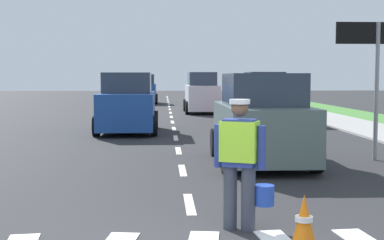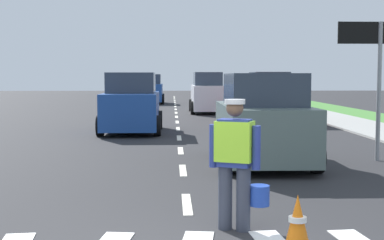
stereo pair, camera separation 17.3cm
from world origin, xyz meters
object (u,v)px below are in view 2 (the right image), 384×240
at_px(road_worker, 236,158).
at_px(car_outgoing_ahead, 263,122).
at_px(lane_direction_sign, 369,57).
at_px(traffic_cone_near, 297,224).
at_px(car_parked_far, 268,99).
at_px(car_outgoing_far, 207,94).
at_px(car_oncoming_third, 150,90).
at_px(car_oncoming_lead, 132,105).

relative_size(road_worker, car_outgoing_ahead, 0.43).
bearing_deg(lane_direction_sign, car_outgoing_ahead, -171.64).
height_order(traffic_cone_near, car_outgoing_ahead, car_outgoing_ahead).
relative_size(lane_direction_sign, car_parked_far, 0.82).
distance_m(car_outgoing_far, car_oncoming_third, 10.69).
height_order(road_worker, car_oncoming_third, car_oncoming_third).
xyz_separation_m(car_parked_far, car_outgoing_far, (-2.21, 6.14, 0.02)).
relative_size(car_oncoming_lead, car_oncoming_third, 1.04).
bearing_deg(traffic_cone_near, road_worker, 123.28).
bearing_deg(car_outgoing_ahead, car_oncoming_lead, 115.92).
bearing_deg(lane_direction_sign, car_parked_far, 92.18).
distance_m(traffic_cone_near, car_oncoming_lead, 13.51).
xyz_separation_m(road_worker, traffic_cone_near, (0.58, -0.89, -0.61)).
xyz_separation_m(road_worker, car_parked_far, (3.31, 16.33, 0.06)).
height_order(lane_direction_sign, car_parked_far, lane_direction_sign).
height_order(traffic_cone_near, car_oncoming_lead, car_oncoming_lead).
relative_size(lane_direction_sign, car_outgoing_far, 0.74).
relative_size(car_parked_far, car_oncoming_third, 1.01).
bearing_deg(car_parked_far, traffic_cone_near, -99.01).
relative_size(car_outgoing_far, car_oncoming_third, 1.12).
xyz_separation_m(car_oncoming_third, car_outgoing_ahead, (3.62, -27.33, -0.04)).
relative_size(road_worker, lane_direction_sign, 0.52).
relative_size(car_oncoming_third, car_outgoing_ahead, 0.99).
distance_m(lane_direction_sign, car_outgoing_far, 17.12).
relative_size(car_outgoing_far, car_oncoming_lead, 1.08).
distance_m(lane_direction_sign, car_oncoming_lead, 9.07).
distance_m(car_parked_far, car_outgoing_ahead, 11.28).
height_order(car_oncoming_third, car_outgoing_ahead, car_oncoming_third).
height_order(car_oncoming_lead, car_oncoming_third, car_oncoming_third).
bearing_deg(car_outgoing_far, car_oncoming_lead, -108.11).
height_order(road_worker, car_oncoming_lead, car_oncoming_lead).
height_order(car_parked_far, car_oncoming_third, car_parked_far).
distance_m(car_oncoming_third, car_outgoing_ahead, 27.56).
height_order(car_parked_far, car_outgoing_far, car_outgoing_far).
bearing_deg(traffic_cone_near, lane_direction_sign, 64.23).
height_order(road_worker, car_outgoing_ahead, car_outgoing_ahead).
bearing_deg(car_oncoming_third, traffic_cone_near, -84.89).
height_order(car_outgoing_far, car_oncoming_third, car_outgoing_far).
relative_size(traffic_cone_near, car_outgoing_far, 0.15).
relative_size(lane_direction_sign, car_oncoming_lead, 0.79).
bearing_deg(road_worker, car_oncoming_third, 94.23).
xyz_separation_m(car_oncoming_lead, car_outgoing_ahead, (3.44, -7.07, -0.03)).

